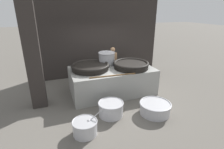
% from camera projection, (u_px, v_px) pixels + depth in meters
% --- Properties ---
extents(ground_plane, '(60.00, 60.00, 0.00)m').
position_uv_depth(ground_plane, '(112.00, 92.00, 6.75)').
color(ground_plane, '#666059').
extents(back_wall, '(6.06, 0.24, 4.43)m').
position_uv_depth(back_wall, '(96.00, 27.00, 7.84)').
color(back_wall, '#2D2826').
rests_on(back_wall, ground_plane).
extents(support_pillar, '(0.44, 0.44, 4.43)m').
position_uv_depth(support_pillar, '(30.00, 38.00, 5.04)').
color(support_pillar, '#2D2826').
rests_on(support_pillar, ground_plane).
extents(hearth_platform, '(3.03, 1.67, 0.94)m').
position_uv_depth(hearth_platform, '(112.00, 80.00, 6.58)').
color(hearth_platform, gray).
rests_on(hearth_platform, ground_plane).
extents(giant_wok_near, '(1.37, 1.37, 0.22)m').
position_uv_depth(giant_wok_near, '(90.00, 67.00, 6.25)').
color(giant_wok_near, black).
rests_on(giant_wok_near, hearth_platform).
extents(giant_wok_far, '(1.31, 1.31, 0.23)m').
position_uv_depth(giant_wok_far, '(131.00, 65.00, 6.43)').
color(giant_wok_far, black).
rests_on(giant_wok_far, hearth_platform).
extents(stock_pot, '(0.65, 0.65, 0.50)m').
position_uv_depth(stock_pot, '(107.00, 58.00, 6.75)').
color(stock_pot, '#9E9EA3').
rests_on(stock_pot, hearth_platform).
extents(stirring_paddle, '(1.55, 0.17, 0.04)m').
position_uv_depth(stirring_paddle, '(115.00, 75.00, 5.71)').
color(stirring_paddle, brown).
rests_on(stirring_paddle, hearth_platform).
extents(cook, '(0.41, 0.58, 1.46)m').
position_uv_depth(cook, '(113.00, 62.00, 7.68)').
color(cook, '#9E7551').
rests_on(cook, ground_plane).
extents(prep_bowl_vegetables, '(0.84, 0.64, 0.63)m').
position_uv_depth(prep_bowl_vegetables, '(85.00, 127.00, 4.39)').
color(prep_bowl_vegetables, '#B7B7BC').
rests_on(prep_bowl_vegetables, ground_plane).
extents(prep_bowl_meat, '(0.95, 0.95, 0.36)m').
position_uv_depth(prep_bowl_meat, '(155.00, 108.00, 5.28)').
color(prep_bowl_meat, '#B7B7BC').
rests_on(prep_bowl_meat, ground_plane).
extents(prep_bowl_extra, '(0.76, 0.76, 0.43)m').
position_uv_depth(prep_bowl_extra, '(111.00, 108.00, 5.18)').
color(prep_bowl_extra, '#B7B7BC').
rests_on(prep_bowl_extra, ground_plane).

